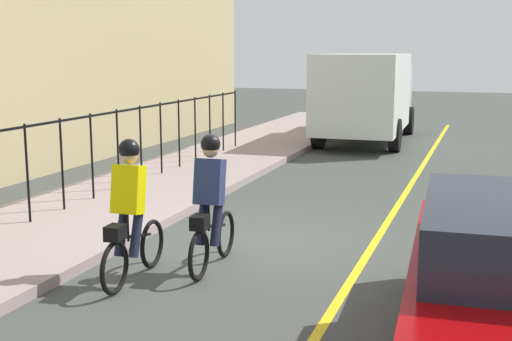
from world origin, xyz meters
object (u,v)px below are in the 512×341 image
cyclist_follow (130,212)px  patrol_sedan (511,278)px  cyclist_lead (210,203)px  box_truck_background (367,93)px

cyclist_follow → patrol_sedan: size_ratio=0.41×
cyclist_lead → box_truck_background: bearing=-1.7°
cyclist_follow → box_truck_background: box_truck_background is taller
patrol_sedan → box_truck_background: (14.85, 4.01, 0.73)m
box_truck_background → cyclist_follow: bearing=176.6°
cyclist_lead → box_truck_background: 13.32m
cyclist_follow → patrol_sedan: bearing=-102.9°
cyclist_lead → patrol_sedan: cyclist_lead is taller
cyclist_follow → box_truck_background: (14.08, -0.42, 0.64)m
cyclist_lead → patrol_sedan: 3.99m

